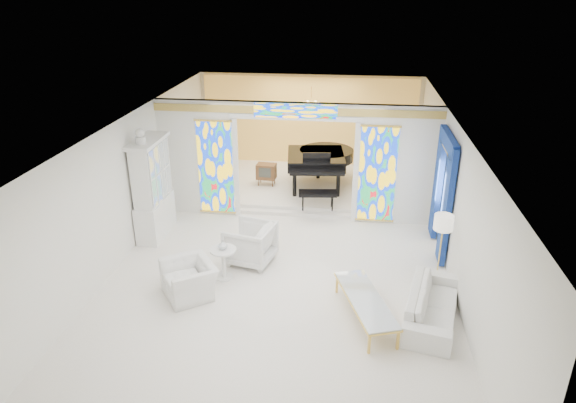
# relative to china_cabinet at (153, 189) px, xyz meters

# --- Properties ---
(floor) EXTENTS (12.00, 12.00, 0.00)m
(floor) POSITION_rel_china_cabinet_xyz_m (3.22, -0.60, -1.17)
(floor) COLOR white
(floor) RESTS_ON ground
(ceiling) EXTENTS (7.00, 12.00, 0.02)m
(ceiling) POSITION_rel_china_cabinet_xyz_m (3.22, -0.60, 1.83)
(ceiling) COLOR white
(ceiling) RESTS_ON wall_back
(wall_back) EXTENTS (7.00, 0.02, 3.00)m
(wall_back) POSITION_rel_china_cabinet_xyz_m (3.22, 5.40, 0.33)
(wall_back) COLOR white
(wall_back) RESTS_ON floor
(wall_front) EXTENTS (7.00, 0.02, 3.00)m
(wall_front) POSITION_rel_china_cabinet_xyz_m (3.22, -6.60, 0.33)
(wall_front) COLOR white
(wall_front) RESTS_ON floor
(wall_left) EXTENTS (0.02, 12.00, 3.00)m
(wall_left) POSITION_rel_china_cabinet_xyz_m (-0.28, -0.60, 0.33)
(wall_left) COLOR white
(wall_left) RESTS_ON floor
(wall_right) EXTENTS (0.02, 12.00, 3.00)m
(wall_right) POSITION_rel_china_cabinet_xyz_m (6.72, -0.60, 0.33)
(wall_right) COLOR white
(wall_right) RESTS_ON floor
(partition_wall) EXTENTS (7.00, 0.22, 3.00)m
(partition_wall) POSITION_rel_china_cabinet_xyz_m (3.22, 1.40, 0.48)
(partition_wall) COLOR white
(partition_wall) RESTS_ON floor
(stained_glass_left) EXTENTS (0.90, 0.04, 2.40)m
(stained_glass_left) POSITION_rel_china_cabinet_xyz_m (1.19, 1.29, 0.13)
(stained_glass_left) COLOR gold
(stained_glass_left) RESTS_ON partition_wall
(stained_glass_right) EXTENTS (0.90, 0.04, 2.40)m
(stained_glass_right) POSITION_rel_china_cabinet_xyz_m (5.25, 1.29, 0.13)
(stained_glass_right) COLOR gold
(stained_glass_right) RESTS_ON partition_wall
(stained_glass_transom) EXTENTS (2.00, 0.04, 0.34)m
(stained_glass_transom) POSITION_rel_china_cabinet_xyz_m (3.22, 1.29, 1.65)
(stained_glass_transom) COLOR gold
(stained_glass_transom) RESTS_ON partition_wall
(alcove_platform) EXTENTS (6.80, 3.80, 0.18)m
(alcove_platform) POSITION_rel_china_cabinet_xyz_m (3.22, 3.50, -1.08)
(alcove_platform) COLOR white
(alcove_platform) RESTS_ON floor
(gold_curtain_back) EXTENTS (6.70, 0.10, 2.90)m
(gold_curtain_back) POSITION_rel_china_cabinet_xyz_m (3.22, 5.28, 0.33)
(gold_curtain_back) COLOR #F9BC56
(gold_curtain_back) RESTS_ON wall_back
(chandelier) EXTENTS (0.48, 0.48, 0.30)m
(chandelier) POSITION_rel_china_cabinet_xyz_m (3.42, 3.40, 1.38)
(chandelier) COLOR gold
(chandelier) RESTS_ON ceiling
(blue_drapes) EXTENTS (0.14, 1.85, 2.65)m
(blue_drapes) POSITION_rel_china_cabinet_xyz_m (6.62, 0.10, 0.41)
(blue_drapes) COLOR navy
(blue_drapes) RESTS_ON wall_right
(china_cabinet) EXTENTS (0.56, 1.46, 2.72)m
(china_cabinet) POSITION_rel_china_cabinet_xyz_m (0.00, 0.00, 0.00)
(china_cabinet) COLOR white
(china_cabinet) RESTS_ON floor
(armchair_left) EXTENTS (1.34, 1.37, 0.67)m
(armchair_left) POSITION_rel_china_cabinet_xyz_m (1.58, -2.44, -0.83)
(armchair_left) COLOR silver
(armchair_left) RESTS_ON floor
(armchair_right) EXTENTS (1.16, 1.13, 0.88)m
(armchair_right) POSITION_rel_china_cabinet_xyz_m (2.51, -1.02, -0.73)
(armchair_right) COLOR white
(armchair_right) RESTS_ON floor
(sofa) EXTENTS (1.27, 2.23, 0.61)m
(sofa) POSITION_rel_china_cabinet_xyz_m (6.17, -2.67, -0.86)
(sofa) COLOR white
(sofa) RESTS_ON floor
(side_table) EXTENTS (0.72, 0.72, 0.67)m
(side_table) POSITION_rel_china_cabinet_xyz_m (2.10, -1.77, -0.73)
(side_table) COLOR white
(side_table) RESTS_ON floor
(vase) EXTENTS (0.24, 0.24, 0.19)m
(vase) POSITION_rel_china_cabinet_xyz_m (2.10, -1.77, -0.40)
(vase) COLOR silver
(vase) RESTS_ON side_table
(coffee_table) EXTENTS (1.21, 2.05, 0.44)m
(coffee_table) POSITION_rel_china_cabinet_xyz_m (4.96, -2.82, -0.77)
(coffee_table) COLOR silver
(coffee_table) RESTS_ON floor
(floor_lamp) EXTENTS (0.40, 0.40, 1.53)m
(floor_lamp) POSITION_rel_china_cabinet_xyz_m (6.42, -1.45, 0.14)
(floor_lamp) COLOR gold
(floor_lamp) RESTS_ON floor
(grand_piano) EXTENTS (2.03, 3.15, 1.20)m
(grand_piano) POSITION_rel_china_cabinet_xyz_m (3.73, 3.31, -0.18)
(grand_piano) COLOR black
(grand_piano) RESTS_ON alcove_platform
(tv_console) EXTENTS (0.57, 0.41, 0.63)m
(tv_console) POSITION_rel_china_cabinet_xyz_m (2.18, 3.10, -0.58)
(tv_console) COLOR brown
(tv_console) RESTS_ON alcove_platform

